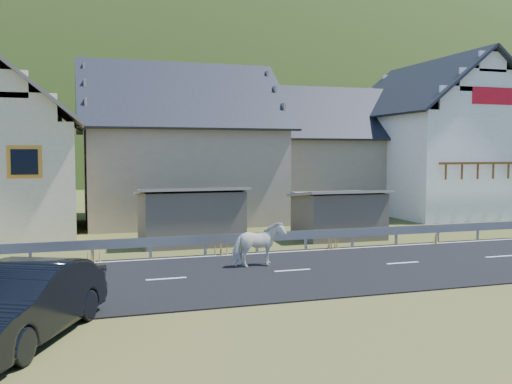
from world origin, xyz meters
name	(u,v)px	position (x,y,z in m)	size (l,w,h in m)	color
ground	(292,272)	(0.00, 0.00, 0.00)	(160.00, 160.00, 0.00)	#3D4C17
road	(292,271)	(0.00, 0.00, 0.02)	(60.00, 7.00, 0.04)	black
lane_markings	(292,270)	(0.00, 0.00, 0.04)	(60.00, 6.60, 0.01)	silver
guardrail	(257,238)	(0.00, 3.68, 0.56)	(28.10, 0.09, 0.75)	#93969B
shed_left	(190,217)	(-2.00, 6.50, 1.10)	(4.30, 3.30, 2.40)	brown
shed_right	(338,216)	(4.50, 6.00, 1.00)	(3.80, 2.90, 2.20)	brown
house_stone_a	(178,137)	(-1.00, 15.00, 4.63)	(10.80, 9.80, 8.90)	gray
house_stone_b	(327,145)	(9.00, 17.00, 4.24)	(9.80, 8.80, 8.10)	gray
house_white	(436,132)	(15.00, 14.00, 5.06)	(8.80, 10.80, 9.70)	white
mountain	(112,223)	(5.00, 180.00, -20.00)	(440.00, 280.00, 260.00)	#203513
horse	(258,244)	(-0.82, 0.97, 0.77)	(1.72, 0.78, 1.45)	white
car	(24,302)	(-7.54, -4.51, 0.77)	(1.63, 4.67, 1.54)	black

